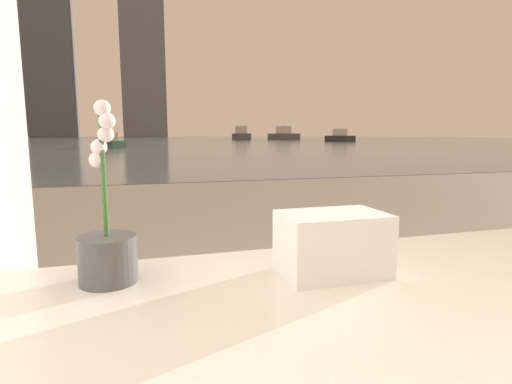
% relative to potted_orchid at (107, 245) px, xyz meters
% --- Properties ---
extents(potted_orchid, '(0.14, 0.14, 0.44)m').
position_rel_potted_orchid_xyz_m(potted_orchid, '(0.00, 0.00, 0.00)').
color(potted_orchid, '#4C4C4C').
rests_on(potted_orchid, bathtub).
extents(towel_stack, '(0.26, 0.17, 0.16)m').
position_rel_potted_orchid_xyz_m(towel_stack, '(0.55, -0.10, -0.01)').
color(towel_stack, white).
rests_on(towel_stack, bathtub).
extents(harbor_water, '(180.00, 110.00, 0.01)m').
position_rel_potted_orchid_xyz_m(harbor_water, '(0.72, 61.15, -0.59)').
color(harbor_water, slate).
rests_on(harbor_water, ground_plane).
extents(harbor_boat_0, '(1.45, 3.44, 1.26)m').
position_rel_potted_orchid_xyz_m(harbor_boat_0, '(-14.34, 57.19, -0.14)').
color(harbor_boat_0, '#2D2D33').
rests_on(harbor_boat_0, harbor_water).
extents(harbor_boat_1, '(2.25, 5.72, 2.11)m').
position_rel_potted_orchid_xyz_m(harbor_boat_1, '(15.29, 59.14, 0.15)').
color(harbor_boat_1, '#4C4C51').
rests_on(harbor_boat_1, harbor_water).
extents(harbor_boat_3, '(2.09, 2.73, 0.98)m').
position_rel_potted_orchid_xyz_m(harbor_boat_3, '(-1.67, 25.71, -0.24)').
color(harbor_boat_3, '#335647').
rests_on(harbor_boat_3, harbor_water).
extents(harbor_boat_4, '(2.11, 4.18, 1.50)m').
position_rel_potted_orchid_xyz_m(harbor_boat_4, '(22.86, 41.70, -0.06)').
color(harbor_boat_4, '#2D2D33').
rests_on(harbor_boat_4, harbor_water).
extents(harbor_boat_5, '(3.66, 5.91, 2.10)m').
position_rel_potted_orchid_xyz_m(harbor_boat_5, '(21.64, 57.53, 0.15)').
color(harbor_boat_5, '#4C4C51').
rests_on(harbor_boat_5, harbor_water).
extents(skyline_tower_2, '(11.35, 7.62, 47.24)m').
position_rel_potted_orchid_xyz_m(skyline_tower_2, '(-21.18, 117.15, 23.02)').
color(skyline_tower_2, '#4C515B').
rests_on(skyline_tower_2, ground_plane).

